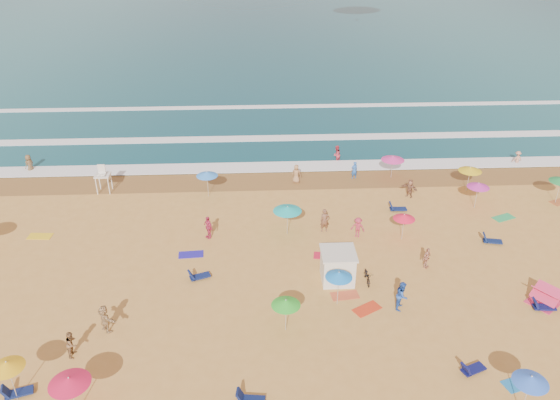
{
  "coord_description": "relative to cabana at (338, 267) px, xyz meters",
  "views": [
    {
      "loc": [
        0.59,
        -30.39,
        21.21
      ],
      "look_at": [
        2.3,
        6.0,
        1.5
      ],
      "focal_mm": 35.0,
      "sensor_mm": 36.0,
      "label": 1
    }
  ],
  "objects": [
    {
      "name": "ground",
      "position": [
        -5.58,
        2.17,
        -1.0
      ],
      "size": [
        220.0,
        220.0,
        0.0
      ],
      "primitive_type": "plane",
      "color": "gold",
      "rests_on": "ground"
    },
    {
      "name": "lifeguard_stand",
      "position": [
        -17.78,
        13.12,
        0.05
      ],
      "size": [
        1.2,
        1.2,
        2.1
      ],
      "primitive_type": null,
      "color": "white",
      "rests_on": "ground"
    },
    {
      "name": "bicycle",
      "position": [
        1.9,
        -0.3,
        -0.57
      ],
      "size": [
        0.59,
        1.63,
        0.85
      ],
      "primitive_type": "imported",
      "rotation": [
        0.0,
        0.0,
        -0.02
      ],
      "color": "black",
      "rests_on": "ground"
    },
    {
      "name": "beach_umbrellas",
      "position": [
        -2.94,
        2.47,
        1.11
      ],
      "size": [
        58.39,
        27.42,
        0.79
      ],
      "color": "#CE2DA3",
      "rests_on": "ground"
    },
    {
      "name": "ocean",
      "position": [
        -5.58,
        86.17,
        -1.0
      ],
      "size": [
        220.0,
        140.0,
        0.18
      ],
      "primitive_type": "cube",
      "color": "#0C4756",
      "rests_on": "ground"
    },
    {
      "name": "surf_foam",
      "position": [
        -5.58,
        23.49,
        -0.9
      ],
      "size": [
        200.0,
        18.7,
        0.05
      ],
      "color": "white",
      "rests_on": "ground"
    },
    {
      "name": "towels",
      "position": [
        -2.81,
        -0.72,
        -0.98
      ],
      "size": [
        56.13,
        25.27,
        0.03
      ],
      "color": "red",
      "rests_on": "ground"
    },
    {
      "name": "beachgoers",
      "position": [
        -4.57,
        6.15,
        -0.22
      ],
      "size": [
        48.36,
        25.38,
        2.1
      ],
      "color": "brown",
      "rests_on": "ground"
    },
    {
      "name": "cabana_roof",
      "position": [
        0.0,
        0.0,
        1.06
      ],
      "size": [
        2.2,
        2.2,
        0.12
      ],
      "primitive_type": "cube",
      "color": "silver",
      "rests_on": "cabana"
    },
    {
      "name": "cabana",
      "position": [
        0.0,
        0.0,
        0.0
      ],
      "size": [
        2.0,
        2.0,
        2.0
      ],
      "primitive_type": "cube",
      "color": "silver",
      "rests_on": "ground"
    },
    {
      "name": "loungers",
      "position": [
        2.88,
        -2.4,
        -0.83
      ],
      "size": [
        36.94,
        18.99,
        0.34
      ],
      "color": "navy",
      "rests_on": "ground"
    },
    {
      "name": "wet_sand",
      "position": [
        -5.58,
        14.67,
        -0.99
      ],
      "size": [
        220.0,
        220.0,
        0.0
      ],
      "primitive_type": "plane",
      "color": "olive",
      "rests_on": "ground"
    }
  ]
}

